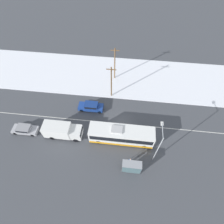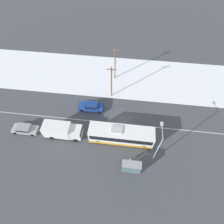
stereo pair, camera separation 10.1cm
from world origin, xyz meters
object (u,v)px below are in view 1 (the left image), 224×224
parked_car_near_truck (25,129)px  box_truck (62,130)px  city_bus (121,135)px  streetlamp (158,144)px  pedestrian_at_stop (130,161)px  sedan_car (91,106)px  utility_pole_snowlot (115,64)px  bus_shelter (132,168)px  utility_pole_roadside (111,82)px

parked_car_near_truck → box_truck: bearing=0.4°
city_bus → parked_car_near_truck: size_ratio=2.39×
parked_car_near_truck → streetlamp: size_ratio=0.58×
box_truck → streetlamp: size_ratio=0.85×
box_truck → parked_car_near_truck: 7.01m
city_bus → pedestrian_at_stop: size_ratio=6.74×
pedestrian_at_stop → sedan_car: bearing=129.1°
box_truck → pedestrian_at_stop: 12.52m
box_truck → parked_car_near_truck: (-6.96, -0.04, -0.82)m
utility_pole_snowlot → bus_shelter: bearing=-77.1°
city_bus → utility_pole_roadside: bearing=105.9°
sedan_car → parked_car_near_truck: sedan_car is taller
parked_car_near_truck → streetlamp: (22.49, -2.35, 4.08)m
pedestrian_at_stop → streetlamp: streetlamp is taller
sedan_car → bus_shelter: size_ratio=1.64×
box_truck → bus_shelter: (12.15, -5.07, 0.09)m
city_bus → bus_shelter: size_ratio=3.68×
bus_shelter → utility_pole_roadside: utility_pole_roadside is taller
bus_shelter → utility_pole_roadside: size_ratio=0.39×
box_truck → bus_shelter: 13.16m
pedestrian_at_stop → streetlamp: size_ratio=0.21×
sedan_car → pedestrian_at_stop: bearing=129.1°
sedan_car → parked_car_near_truck: bearing=30.2°
sedan_car → city_bus: bearing=136.5°
bus_shelter → streetlamp: bearing=38.4°
city_bus → pedestrian_at_stop: bearing=-66.1°
city_bus → utility_pole_roadside: (-2.82, 9.88, 2.24)m
sedan_car → pedestrian_at_stop: size_ratio=3.00×
utility_pole_roadside → bus_shelter: bearing=-72.5°
pedestrian_at_stop → utility_pole_roadside: size_ratio=0.21×
bus_shelter → streetlamp: 5.35m
bus_shelter → city_bus: bearing=110.5°
pedestrian_at_stop → streetlamp: bearing=20.6°
utility_pole_roadside → utility_pole_snowlot: bearing=88.8°
sedan_car → streetlamp: 15.07m
box_truck → sedan_car: bearing=58.4°
city_bus → bus_shelter: city_bus is taller
box_truck → parked_car_near_truck: box_truck is taller
city_bus → sedan_car: bearing=136.5°
pedestrian_at_stop → streetlamp: 5.46m
box_truck → sedan_car: (3.83, 6.23, -0.75)m
streetlamp → utility_pole_roadside: size_ratio=1.03×
streetlamp → utility_pole_snowlot: 19.56m
city_bus → pedestrian_at_stop: city_bus is taller
city_bus → sedan_car: (-6.34, 6.01, -0.85)m
sedan_car → bus_shelter: (8.32, -11.30, 0.83)m
pedestrian_at_stop → utility_pole_roadside: utility_pole_roadside is taller
sedan_car → pedestrian_at_stop: pedestrian_at_stop is taller
city_bus → parked_car_near_truck: 17.16m
utility_pole_roadside → sedan_car: bearing=-132.3°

